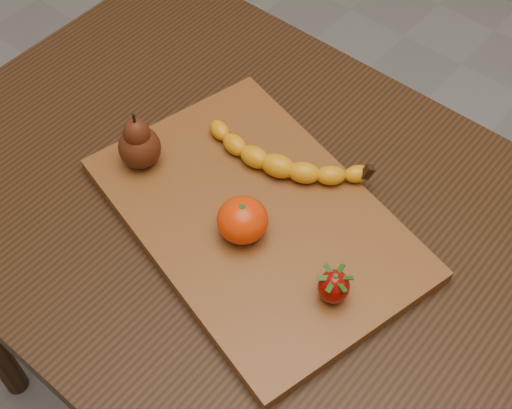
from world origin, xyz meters
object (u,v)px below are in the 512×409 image
Objects in this scene: pear at (138,139)px; mandarin at (242,220)px; table at (249,246)px; cutting_board at (256,218)px.

pear reaches higher than mandarin.
table is at bearing 16.17° from pear.
cutting_board is at bearing 10.29° from pear.
pear reaches higher than table.
mandarin is (0.03, -0.05, 0.15)m from table.
table is 0.11m from cutting_board.
pear reaches higher than cutting_board.
table is 0.16m from mandarin.
pear is (-0.19, -0.03, 0.06)m from cutting_board.
mandarin reaches higher than table.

